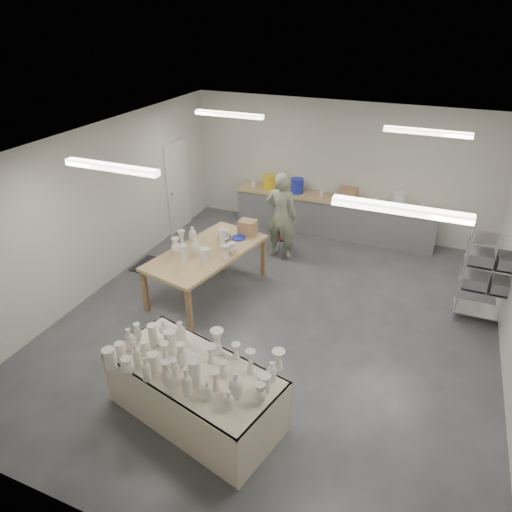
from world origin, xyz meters
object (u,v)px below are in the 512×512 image
at_px(drying_table, 195,389).
at_px(red_stool, 285,239).
at_px(work_table, 210,249).
at_px(potter, 281,216).

distance_m(drying_table, red_stool, 4.84).
bearing_deg(red_stool, work_table, -110.22).
bearing_deg(drying_table, red_stool, 109.56).
distance_m(drying_table, potter, 4.59).
bearing_deg(potter, work_table, 68.29).
height_order(work_table, red_stool, work_table).
bearing_deg(potter, drying_table, 97.04).
height_order(drying_table, red_stool, drying_table).
bearing_deg(drying_table, work_table, 127.59).
height_order(potter, red_stool, potter).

